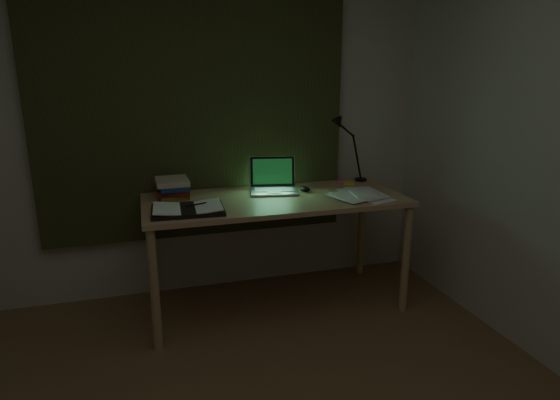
{
  "coord_description": "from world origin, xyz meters",
  "views": [
    {
      "loc": [
        -0.39,
        -1.44,
        1.63
      ],
      "look_at": [
        0.47,
        1.41,
        0.82
      ],
      "focal_mm": 30.0,
      "sensor_mm": 36.0,
      "label": 1
    }
  ],
  "objects_px": {
    "open_textbook": "(188,209)",
    "loose_papers": "(356,195)",
    "desk": "(275,253)",
    "desk_lamp": "(362,150)",
    "laptop": "(274,176)",
    "book_stack": "(172,188)"
  },
  "relations": [
    {
      "from": "book_stack",
      "to": "loose_papers",
      "type": "xyz_separation_m",
      "value": [
        1.21,
        -0.33,
        -0.06
      ]
    },
    {
      "from": "open_textbook",
      "to": "loose_papers",
      "type": "height_order",
      "value": "open_textbook"
    },
    {
      "from": "desk",
      "to": "open_textbook",
      "type": "bearing_deg",
      "value": -163.72
    },
    {
      "from": "loose_papers",
      "to": "book_stack",
      "type": "bearing_deg",
      "value": 164.59
    },
    {
      "from": "book_stack",
      "to": "desk_lamp",
      "type": "xyz_separation_m",
      "value": [
        1.47,
        0.11,
        0.18
      ]
    },
    {
      "from": "laptop",
      "to": "desk_lamp",
      "type": "xyz_separation_m",
      "value": [
        0.76,
        0.18,
        0.13
      ]
    },
    {
      "from": "desk",
      "to": "book_stack",
      "type": "bearing_deg",
      "value": 163.25
    },
    {
      "from": "desk",
      "to": "open_textbook",
      "type": "height_order",
      "value": "open_textbook"
    },
    {
      "from": "desk",
      "to": "loose_papers",
      "type": "xyz_separation_m",
      "value": [
        0.54,
        -0.13,
        0.41
      ]
    },
    {
      "from": "desk",
      "to": "book_stack",
      "type": "xyz_separation_m",
      "value": [
        -0.67,
        0.2,
        0.47
      ]
    },
    {
      "from": "open_textbook",
      "to": "book_stack",
      "type": "xyz_separation_m",
      "value": [
        -0.06,
        0.38,
        0.05
      ]
    },
    {
      "from": "desk",
      "to": "desk_lamp",
      "type": "relative_size",
      "value": 3.57
    },
    {
      "from": "book_stack",
      "to": "desk_lamp",
      "type": "distance_m",
      "value": 1.48
    },
    {
      "from": "desk",
      "to": "loose_papers",
      "type": "distance_m",
      "value": 0.7
    },
    {
      "from": "open_textbook",
      "to": "desk_lamp",
      "type": "bearing_deg",
      "value": 21.82
    },
    {
      "from": "loose_papers",
      "to": "open_textbook",
      "type": "bearing_deg",
      "value": -177.79
    },
    {
      "from": "desk",
      "to": "open_textbook",
      "type": "relative_size",
      "value": 4.08
    },
    {
      "from": "book_stack",
      "to": "desk_lamp",
      "type": "relative_size",
      "value": 0.52
    },
    {
      "from": "book_stack",
      "to": "loose_papers",
      "type": "distance_m",
      "value": 1.26
    },
    {
      "from": "laptop",
      "to": "desk_lamp",
      "type": "height_order",
      "value": "desk_lamp"
    },
    {
      "from": "book_stack",
      "to": "open_textbook",
      "type": "bearing_deg",
      "value": -80.57
    },
    {
      "from": "laptop",
      "to": "loose_papers",
      "type": "xyz_separation_m",
      "value": [
        0.51,
        -0.27,
        -0.11
      ]
    }
  ]
}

